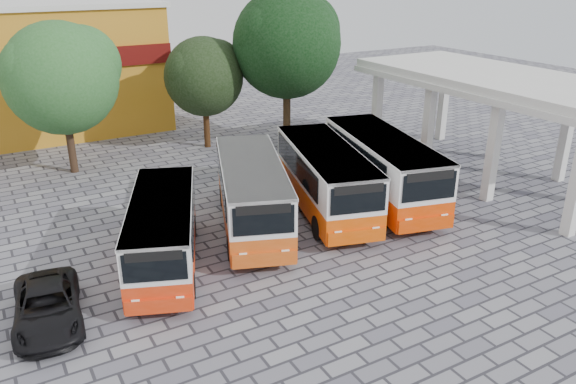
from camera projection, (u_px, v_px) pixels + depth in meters
ground at (381, 254)px, 21.87m from camera, size 90.00×90.00×0.00m
terminal_shelter at (503, 84)px, 28.06m from camera, size 6.80×15.80×5.40m
bus_far_left at (163, 229)px, 20.46m from camera, size 4.69×7.78×2.62m
bus_centre_left at (252, 191)px, 23.41m from camera, size 5.13×8.69×2.93m
bus_centre_right at (326, 176)px, 25.06m from camera, size 4.66×8.75×2.98m
bus_far_right at (382, 165)px, 26.16m from camera, size 4.61×9.11×3.12m
tree_left at (62, 74)px, 28.65m from camera, size 6.06×5.77×7.96m
tree_middle at (205, 74)px, 33.17m from camera, size 4.91×4.68×6.66m
tree_right at (288, 40)px, 33.18m from camera, size 6.77×6.45×9.34m
parked_car at (47, 307)px, 17.45m from camera, size 2.48×4.50×1.19m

